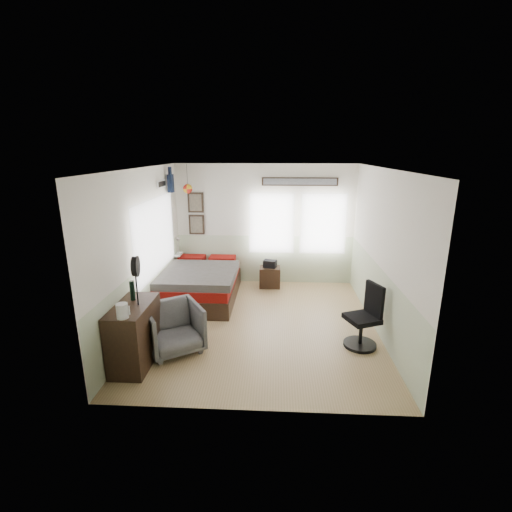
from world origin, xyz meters
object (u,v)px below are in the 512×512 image
(bed, at_px, (200,284))
(task_chair, at_px, (365,321))
(armchair, at_px, (174,328))
(nightstand, at_px, (270,277))
(dresser, at_px, (135,334))

(bed, bearing_deg, task_chair, -30.51)
(armchair, relative_size, task_chair, 0.80)
(armchair, distance_m, task_chair, 2.95)
(nightstand, height_order, task_chair, task_chair)
(dresser, relative_size, nightstand, 2.18)
(armchair, bearing_deg, bed, 58.57)
(bed, relative_size, task_chair, 2.07)
(bed, xyz_separation_m, dresser, (-0.44, -2.43, 0.12))
(dresser, height_order, nightstand, dresser)
(armchair, bearing_deg, nightstand, 31.70)
(dresser, distance_m, task_chair, 3.46)
(armchair, xyz_separation_m, nightstand, (1.41, 2.85, -0.14))
(nightstand, distance_m, task_chair, 2.97)
(dresser, relative_size, armchair, 1.23)
(bed, height_order, nightstand, bed)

